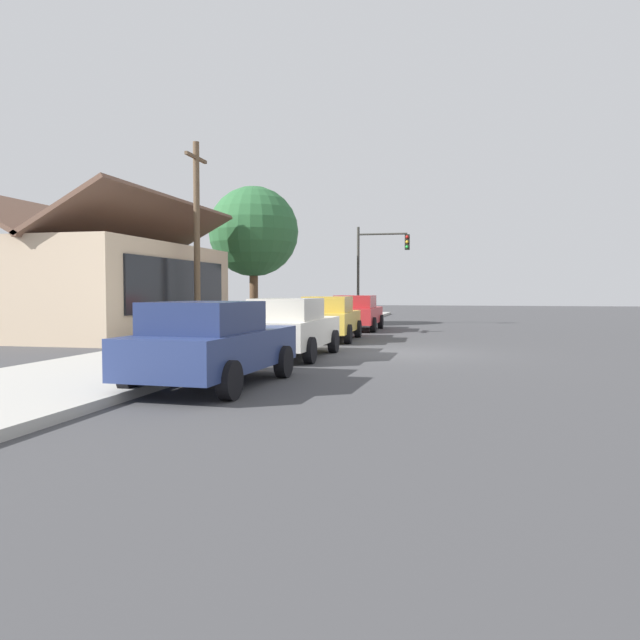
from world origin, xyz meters
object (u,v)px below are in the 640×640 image
car_navy (212,343)px  car_cherry (357,312)px  traffic_light_main (378,259)px  car_ivory (291,327)px  car_mustard (330,318)px  shade_tree (254,232)px  fire_hydrant_red (199,346)px  utility_pole_wooden (197,235)px

car_navy → car_cherry: size_ratio=0.97×
car_navy → traffic_light_main: traffic_light_main is taller
car_navy → car_ivory: size_ratio=1.00×
car_mustard → shade_tree: 11.07m
car_mustard → car_navy: bearing=177.9°
car_ivory → car_mustard: bearing=2.2°
car_cherry → car_navy: bearing=179.4°
car_ivory → fire_hydrant_red: car_ivory is taller
utility_pole_wooden → car_navy: bearing=-154.6°
traffic_light_main → utility_pole_wooden: size_ratio=0.69×
car_navy → utility_pole_wooden: bearing=27.8°
car_mustard → traffic_light_main: size_ratio=0.91×
car_navy → shade_tree: (19.52, 5.93, 4.01)m
car_cherry → utility_pole_wooden: bearing=134.3°
car_ivory → car_mustard: 5.82m
car_mustard → car_cherry: (5.86, -0.01, 0.00)m
shade_tree → car_navy: bearing=-163.1°
utility_pole_wooden → fire_hydrant_red: size_ratio=10.56×
car_cherry → shade_tree: 7.55m
car_mustard → fire_hydrant_red: car_mustard is taller
utility_pole_wooden → car_ivory: bearing=-138.7°
car_navy → fire_hydrant_red: car_navy is taller
car_mustard → traffic_light_main: bearing=-4.4°
shade_tree → traffic_light_main: bearing=-69.3°
car_navy → car_ivory: 5.19m
car_cherry → traffic_light_main: traffic_light_main is taller
car_ivory → utility_pole_wooden: utility_pole_wooden is taller
car_navy → shade_tree: shade_tree is taller
car_ivory → shade_tree: 16.04m
car_cherry → fire_hydrant_red: bearing=173.7°
shade_tree → utility_pole_wooden: size_ratio=0.95×
car_ivory → car_navy: bearing=179.8°
fire_hydrant_red → shade_tree: bearing=14.9°
shade_tree → traffic_light_main: 6.70m
car_ivory → traffic_light_main: bearing=0.0°
car_navy → fire_hydrant_red: size_ratio=6.31×
car_navy → shade_tree: bearing=19.3°
shade_tree → traffic_light_main: size_ratio=1.38×
shade_tree → fire_hydrant_red: bearing=-165.1°
car_ivory → traffic_light_main: 16.87m
car_ivory → utility_pole_wooden: 8.92m
car_ivory → traffic_light_main: (16.65, -0.15, 2.68)m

